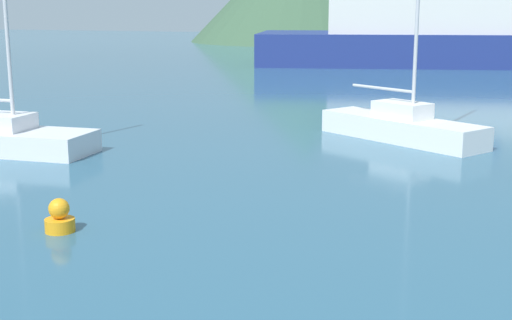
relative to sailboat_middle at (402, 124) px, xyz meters
name	(u,v)px	position (x,y,z in m)	size (l,w,h in m)	color
sailboat_middle	(402,124)	(0.00, 0.00, 0.00)	(5.86, 4.57, 10.11)	white
sailboat_outer	(3,137)	(-11.29, -5.84, -0.09)	(5.74, 2.22, 7.11)	silver
ferry_distant	(492,35)	(2.29, 34.32, 1.72)	(36.72, 17.17, 6.73)	navy
buoy_marker	(60,218)	(-5.07, -12.12, -0.27)	(0.59, 0.59, 0.68)	orange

